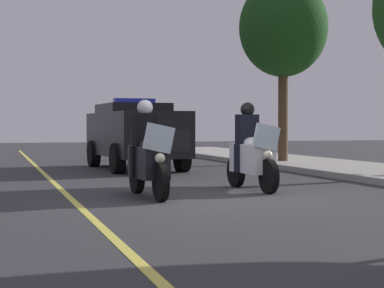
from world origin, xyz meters
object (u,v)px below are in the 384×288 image
at_px(police_motorcycle_lead_left, 148,157).
at_px(tree_far_back, 283,28).
at_px(cyclist_background, 178,137).
at_px(police_motorcycle_lead_right, 251,154).
at_px(police_suv, 135,132).

bearing_deg(police_motorcycle_lead_left, tree_far_back, 142.74).
relative_size(police_motorcycle_lead_left, cyclist_background, 1.22).
distance_m(police_motorcycle_lead_right, police_suv, 6.81).
distance_m(cyclist_background, tree_far_back, 6.15).
xyz_separation_m(police_motorcycle_lead_right, cyclist_background, (-12.35, 1.96, 0.14)).
xyz_separation_m(police_motorcycle_lead_right, tree_far_back, (-8.01, 4.37, 3.77)).
distance_m(police_motorcycle_lead_right, tree_far_back, 9.87).
relative_size(police_motorcycle_lead_right, police_suv, 0.43).
bearing_deg(police_motorcycle_lead_right, cyclist_background, 170.96).
bearing_deg(police_motorcycle_lead_left, police_suv, 169.78).
bearing_deg(cyclist_background, police_suv, -26.92).
height_order(police_motorcycle_lead_right, police_suv, police_suv).
height_order(police_motorcycle_lead_right, cyclist_background, police_motorcycle_lead_right).
bearing_deg(police_motorcycle_lead_left, police_motorcycle_lead_right, 106.21).
bearing_deg(police_motorcycle_lead_right, tree_far_back, 151.40).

